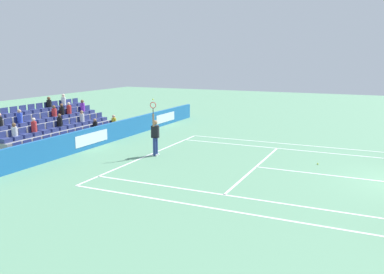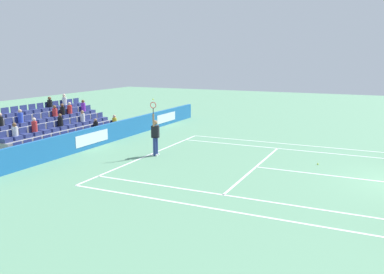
{
  "view_description": "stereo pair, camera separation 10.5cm",
  "coord_description": "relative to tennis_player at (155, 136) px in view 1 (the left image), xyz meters",
  "views": [
    {
      "loc": [
        16.97,
        -1.74,
        4.79
      ],
      "look_at": [
        0.0,
        -9.55,
        1.1
      ],
      "focal_mm": 37.69,
      "sensor_mm": 36.0,
      "label": 1
    },
    {
      "loc": [
        16.93,
        -1.65,
        4.79
      ],
      "look_at": [
        0.0,
        -9.55,
        1.1
      ],
      "focal_mm": 37.69,
      "sensor_mm": 36.0,
      "label": 2
    }
  ],
  "objects": [
    {
      "name": "line_doubles_sideline_right",
      "position": [
        -5.5,
        5.6,
        -0.99
      ],
      "size": [
        0.1,
        11.89,
        0.01
      ],
      "primitive_type": "cube",
      "color": "white",
      "rests_on": "ground"
    },
    {
      "name": "stadium_stand",
      "position": [
        -0.02,
        -6.95,
        -0.3
      ],
      "size": [
        8.06,
        3.8,
        2.57
      ],
      "color": "gray",
      "rests_on": "ground"
    },
    {
      "name": "tennis_player",
      "position": [
        0.0,
        0.0,
        0.0
      ],
      "size": [
        0.53,
        0.39,
        2.85
      ],
      "color": "navy",
      "rests_on": "ground"
    },
    {
      "name": "line_baseline",
      "position": [
        -0.01,
        -0.34,
        -0.99
      ],
      "size": [
        10.97,
        0.1,
        0.01
      ],
      "primitive_type": "cube",
      "color": "white",
      "rests_on": "ground"
    },
    {
      "name": "loose_tennis_ball",
      "position": [
        -1.58,
        7.59,
        -0.96
      ],
      "size": [
        0.07,
        0.07,
        0.07
      ],
      "primitive_type": "sphere",
      "color": "#D1E533",
      "rests_on": "ground"
    },
    {
      "name": "line_service",
      "position": [
        -0.01,
        5.15,
        -0.99
      ],
      "size": [
        8.23,
        0.1,
        0.01
      ],
      "primitive_type": "cube",
      "color": "white",
      "rests_on": "ground"
    },
    {
      "name": "line_centre_mark",
      "position": [
        -0.01,
        -0.24,
        -0.99
      ],
      "size": [
        0.1,
        0.2,
        0.01
      ],
      "primitive_type": "cube",
      "color": "white",
      "rests_on": "ground"
    },
    {
      "name": "line_singles_sideline_right",
      "position": [
        -4.13,
        5.6,
        -0.99
      ],
      "size": [
        0.1,
        11.89,
        0.01
      ],
      "primitive_type": "cube",
      "color": "white",
      "rests_on": "ground"
    },
    {
      "name": "sponsor_barrier",
      "position": [
        -0.01,
        -4.02,
        -0.45
      ],
      "size": [
        24.89,
        0.22,
        1.09
      ],
      "color": "#1E66AD",
      "rests_on": "ground"
    },
    {
      "name": "line_doubles_sideline_left",
      "position": [
        5.47,
        5.6,
        -0.99
      ],
      "size": [
        0.1,
        11.89,
        0.01
      ],
      "primitive_type": "cube",
      "color": "white",
      "rests_on": "ground"
    },
    {
      "name": "line_centre_service",
      "position": [
        -0.01,
        8.35,
        -0.99
      ],
      "size": [
        0.1,
        6.4,
        0.01
      ],
      "primitive_type": "cube",
      "color": "white",
      "rests_on": "ground"
    },
    {
      "name": "line_singles_sideline_left",
      "position": [
        4.1,
        5.6,
        -0.99
      ],
      "size": [
        0.1,
        11.89,
        0.01
      ],
      "primitive_type": "cube",
      "color": "white",
      "rests_on": "ground"
    }
  ]
}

